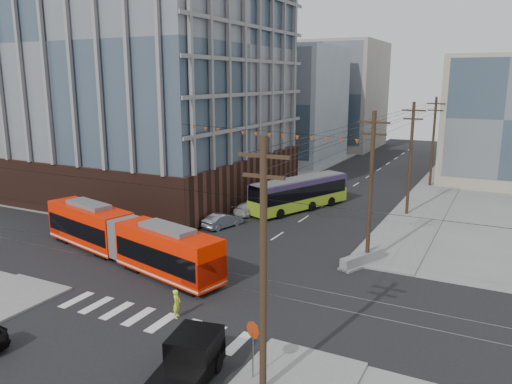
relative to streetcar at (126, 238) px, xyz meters
The scene contains 16 objects.
ground 8.41m from the streetcar, 25.86° to the right, with size 160.00×160.00×0.00m, color slate.
office_building 27.34m from the streetcar, 126.94° to the left, with size 30.00×25.00×28.60m, color #381E16.
bg_bldg_nw_near 49.88m from the streetcar, 101.21° to the left, with size 18.00×16.00×18.00m, color #8C99A5.
bg_bldg_ne_near 50.59m from the streetcar, 62.21° to the left, with size 14.00×14.00×16.00m, color gray.
bg_bldg_nw_far 69.22m from the streetcar, 95.51° to the left, with size 16.00×18.00×20.00m, color gray.
utility_pole_near 18.94m from the streetcar, 31.09° to the right, with size 0.30×0.30×11.00m, color black.
utility_pole_far 54.90m from the streetcar, 73.12° to the left, with size 0.30×0.30×11.00m, color black.
streetcar is the anchor object (origin of this frame).
city_bus 20.36m from the streetcar, 73.77° to the left, with size 2.58×11.89×3.37m, color #32214B, non-canonical shape.
pickup_truck 17.07m from the streetcar, 41.25° to the right, with size 2.03×5.67×1.92m, color black, non-canonical shape.
parked_car_silver 10.75m from the streetcar, 79.61° to the left, with size 1.40×4.01×1.32m, color gray.
parked_car_white 15.71m from the streetcar, 83.00° to the left, with size 1.72×4.24×1.23m, color #B9B9B9.
parked_car_grey 21.55m from the streetcar, 84.15° to the left, with size 2.20×4.78×1.33m, color #4B4B4B.
pedestrian 10.32m from the streetcar, 33.38° to the right, with size 0.60×0.40×1.65m, color yellow.
stop_sign 17.64m from the streetcar, 30.86° to the right, with size 0.81×0.81×2.66m, color #A7310F, non-canonical shape.
jersey_barrier 17.29m from the streetcar, 24.40° to the left, with size 0.99×4.39×0.88m, color gray.
Camera 1 is at (16.85, -23.00, 13.08)m, focal length 35.00 mm.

